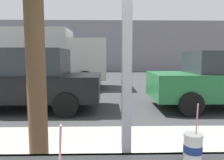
{
  "coord_description": "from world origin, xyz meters",
  "views": [
    {
      "loc": [
        -0.11,
        -1.09,
        1.53
      ],
      "look_at": [
        -0.01,
        3.03,
        1.08
      ],
      "focal_mm": 34.28,
      "sensor_mm": 36.0,
      "label": 1
    }
  ],
  "objects": [
    {
      "name": "ground_plane",
      "position": [
        0.0,
        8.0,
        0.0
      ],
      "size": [
        60.0,
        60.0,
        0.0
      ],
      "primitive_type": "plane",
      "color": "#38383A"
    },
    {
      "name": "building_facade_far",
      "position": [
        0.0,
        21.31,
        2.57
      ],
      "size": [
        28.0,
        1.2,
        5.14
      ],
      "primitive_type": "cube",
      "color": "gray",
      "rests_on": "ground"
    },
    {
      "name": "box_truck",
      "position": [
        -3.63,
        9.39,
        1.55
      ],
      "size": [
        6.73,
        2.44,
        2.81
      ],
      "color": "beige",
      "rests_on": "ground"
    },
    {
      "name": "soda_cup_right",
      "position": [
        0.32,
        -0.08,
        1.08
      ],
      "size": [
        0.1,
        0.1,
        0.31
      ],
      "color": "white",
      "rests_on": "window_counter"
    },
    {
      "name": "parked_car_black",
      "position": [
        -2.48,
        5.06,
        0.88
      ],
      "size": [
        4.38,
        1.94,
        1.76
      ],
      "color": "black",
      "rests_on": "ground"
    },
    {
      "name": "window_wall",
      "position": [
        0.0,
        0.08,
        1.79
      ],
      "size": [
        2.88,
        0.2,
        2.9
      ],
      "color": "#56544F",
      "rests_on": "ground"
    }
  ]
}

